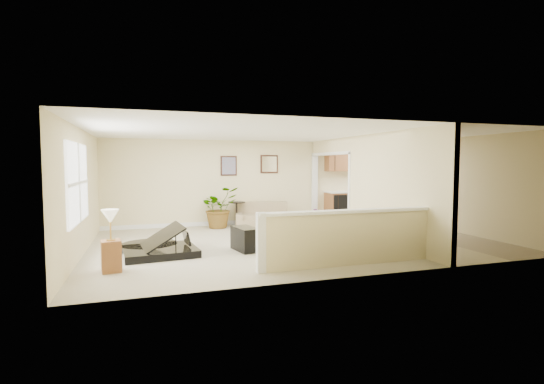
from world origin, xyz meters
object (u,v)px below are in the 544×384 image
object	(u,v)px
small_plant	(317,219)
lamp_stand	(111,245)
loveseat	(262,214)
palm_plant	(219,208)
accent_table	(237,210)
piano	(157,227)
piano_bench	(245,239)

from	to	relation	value
small_plant	lamp_stand	distance (m)	6.36
loveseat	small_plant	bearing A→B (deg)	-8.72
loveseat	palm_plant	world-z (taller)	palm_plant
accent_table	palm_plant	world-z (taller)	palm_plant
accent_table	lamp_stand	bearing A→B (deg)	-126.63
loveseat	small_plant	world-z (taller)	loveseat
palm_plant	lamp_stand	xyz separation A→B (m)	(-2.53, -4.00, -0.13)
lamp_stand	piano	bearing A→B (deg)	55.90
piano	lamp_stand	world-z (taller)	piano
loveseat	accent_table	bearing A→B (deg)	-177.63
piano_bench	palm_plant	bearing A→B (deg)	89.91
palm_plant	lamp_stand	distance (m)	4.73
piano	small_plant	world-z (taller)	piano
piano	loveseat	size ratio (longest dim) A/B	1.04
accent_table	palm_plant	bearing A→B (deg)	-165.85
loveseat	accent_table	size ratio (longest dim) A/B	2.41
piano	accent_table	size ratio (longest dim) A/B	2.50
small_plant	loveseat	bearing A→B (deg)	160.25
small_plant	piano_bench	bearing A→B (deg)	-137.21
piano_bench	lamp_stand	world-z (taller)	lamp_stand
loveseat	lamp_stand	distance (m)	5.53
loveseat	piano_bench	bearing A→B (deg)	-101.14
loveseat	small_plant	size ratio (longest dim) A/B	3.50
loveseat	lamp_stand	bearing A→B (deg)	-122.30
piano_bench	accent_table	bearing A→B (deg)	80.32
piano	lamp_stand	xyz separation A→B (m)	(-0.78, -1.15, -0.11)
small_plant	lamp_stand	world-z (taller)	lamp_stand
piano	lamp_stand	distance (m)	1.39
piano_bench	palm_plant	distance (m)	3.12
piano_bench	accent_table	world-z (taller)	accent_table
piano	small_plant	bearing A→B (deg)	21.01
loveseat	piano	bearing A→B (deg)	-125.36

